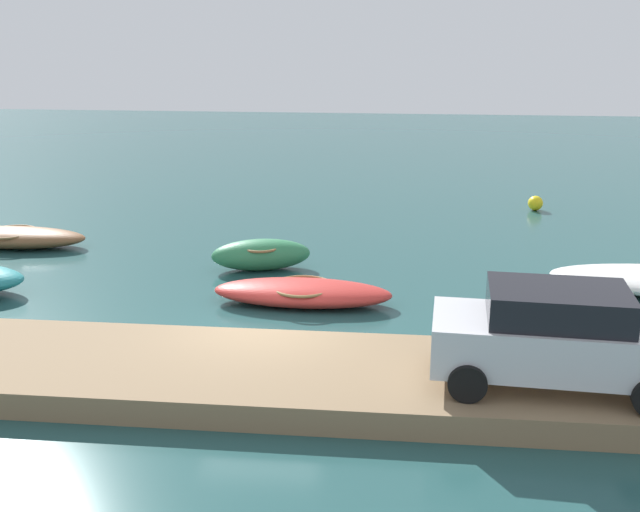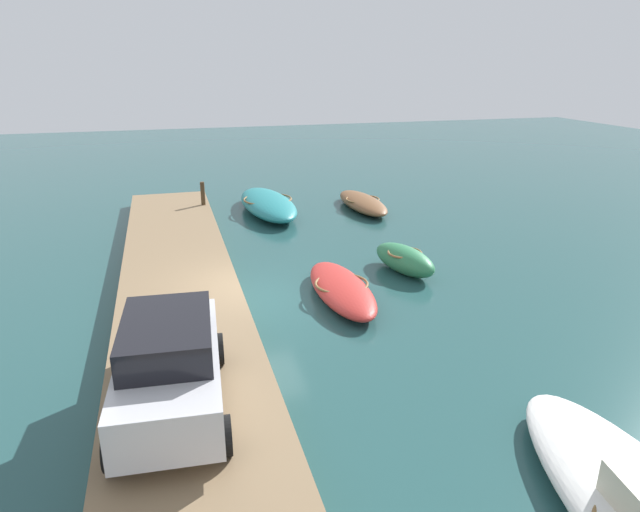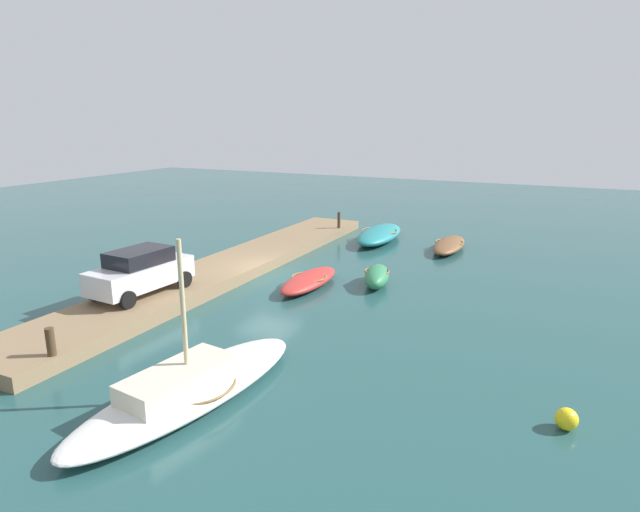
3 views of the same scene
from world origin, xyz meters
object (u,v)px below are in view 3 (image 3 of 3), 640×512
(rowboat_red, at_px, (309,280))
(mooring_post_mid_west, at_px, (51,342))
(rowboat_brown, at_px, (449,245))
(dinghy_green, at_px, (377,276))
(parked_car, at_px, (140,271))
(mooring_post_west, at_px, (339,220))
(marker_buoy, at_px, (567,419))
(sailboat_white, at_px, (189,387))
(motorboat_teal, at_px, (379,234))

(rowboat_red, xyz_separation_m, mooring_post_mid_west, (10.13, -3.00, 0.60))
(rowboat_brown, distance_m, dinghy_green, 7.86)
(parked_car, bearing_deg, mooring_post_west, 177.29)
(marker_buoy, bearing_deg, rowboat_brown, -158.71)
(rowboat_brown, relative_size, dinghy_green, 1.61)
(rowboat_red, bearing_deg, dinghy_green, 120.09)
(sailboat_white, bearing_deg, marker_buoy, 115.40)
(dinghy_green, distance_m, mooring_post_mid_west, 12.83)
(rowboat_brown, height_order, parked_car, parked_car)
(rowboat_brown, bearing_deg, motorboat_teal, -98.09)
(rowboat_red, height_order, parked_car, parked_car)
(mooring_post_west, bearing_deg, motorboat_teal, 83.91)
(motorboat_teal, height_order, parked_car, parked_car)
(sailboat_white, relative_size, parked_car, 1.84)
(dinghy_green, bearing_deg, sailboat_white, -19.15)
(rowboat_red, relative_size, parked_car, 1.02)
(sailboat_white, height_order, parked_car, sailboat_white)
(rowboat_brown, bearing_deg, dinghy_green, -11.58)
(mooring_post_west, xyz_separation_m, marker_buoy, (16.97, 13.22, -0.72))
(rowboat_red, relative_size, mooring_post_west, 4.32)
(dinghy_green, bearing_deg, mooring_post_west, -161.23)
(rowboat_red, bearing_deg, mooring_post_mid_west, -16.06)
(sailboat_white, bearing_deg, mooring_post_mid_west, -77.91)
(parked_car, xyz_separation_m, marker_buoy, (2.16, 14.91, -1.12))
(mooring_post_mid_west, xyz_separation_m, marker_buoy, (-3.12, 13.22, -0.64))
(rowboat_red, xyz_separation_m, mooring_post_west, (-9.96, -3.00, 0.68))
(rowboat_brown, bearing_deg, marker_buoy, 19.84)
(rowboat_red, xyz_separation_m, dinghy_green, (-1.44, 2.53, 0.13))
(rowboat_red, xyz_separation_m, marker_buoy, (7.01, 10.22, -0.04))
(dinghy_green, xyz_separation_m, parked_car, (6.29, -7.22, 0.95))
(motorboat_teal, relative_size, mooring_post_west, 5.96)
(dinghy_green, height_order, sailboat_white, sailboat_white)
(sailboat_white, height_order, mooring_post_mid_west, sailboat_white)
(dinghy_green, bearing_deg, rowboat_red, -74.58)
(rowboat_red, distance_m, rowboat_brown, 9.98)
(rowboat_brown, bearing_deg, mooring_post_mid_west, -21.15)
(rowboat_red, relative_size, sailboat_white, 0.56)
(rowboat_red, distance_m, motorboat_teal, 9.67)
(rowboat_brown, distance_m, marker_buoy, 17.38)
(dinghy_green, height_order, mooring_post_mid_west, mooring_post_mid_west)
(sailboat_white, height_order, mooring_post_west, sailboat_white)
(dinghy_green, relative_size, mooring_post_mid_west, 3.45)
(dinghy_green, bearing_deg, mooring_post_mid_west, -39.78)
(dinghy_green, xyz_separation_m, motorboat_teal, (-8.23, -2.81, -0.02))
(rowboat_brown, distance_m, sailboat_white, 19.11)
(rowboat_red, height_order, mooring_post_mid_west, mooring_post_mid_west)
(mooring_post_west, xyz_separation_m, mooring_post_mid_west, (20.09, 0.00, -0.08))
(mooring_post_west, xyz_separation_m, parked_car, (14.81, -1.69, 0.40))
(motorboat_teal, distance_m, parked_car, 15.20)
(rowboat_brown, distance_m, mooring_post_west, 6.99)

